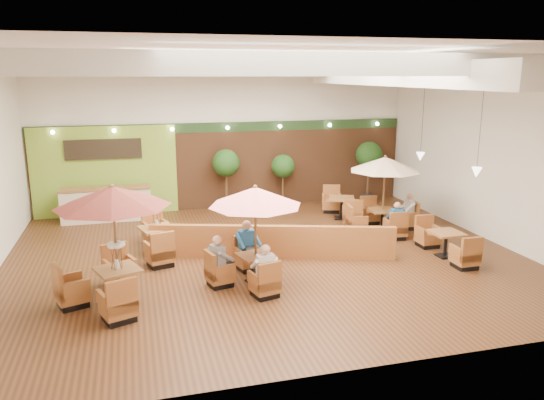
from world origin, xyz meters
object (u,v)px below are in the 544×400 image
object	(u,v)px
table_0	(111,219)
table_4	(446,245)
diner_4	(408,207)
table_5	(341,208)
diner_3	(396,216)
diner_2	(219,256)
diner_0	(265,265)
topiary_1	(283,168)
topiary_0	(226,165)
topiary_2	(369,157)
diner_1	(248,241)
table_1	(253,213)
service_counter	(107,204)
booth_divider	(272,242)
table_2	(384,179)
table_3	(157,237)

from	to	relation	value
table_0	table_4	bearing A→B (deg)	-15.78
table_0	diner_4	distance (m)	9.88
table_5	diner_3	world-z (taller)	diner_3
table_5	diner_2	world-z (taller)	diner_2
table_0	diner_2	distance (m)	2.68
diner_0	diner_2	world-z (taller)	diner_2
diner_0	topiary_1	bearing A→B (deg)	66.55
topiary_0	topiary_1	xyz separation A→B (m)	(2.17, -0.00, -0.20)
topiary_2	diner_1	bearing A→B (deg)	-135.45
table_0	topiary_0	world-z (taller)	table_0
diner_2	diner_3	distance (m)	6.30
diner_1	table_0	bearing A→B (deg)	4.90
table_1	topiary_2	distance (m)	9.40
service_counter	diner_4	xyz separation A→B (m)	(9.58, -3.59, 0.14)
table_4	topiary_2	xyz separation A→B (m)	(0.68, 6.56, 1.45)
table_0	topiary_0	size ratio (longest dim) A/B	1.22
table_5	table_0	bearing A→B (deg)	-124.66
service_counter	diner_3	xyz separation A→B (m)	(8.68, -4.49, 0.14)
booth_divider	topiary_2	bearing A→B (deg)	62.42
table_2	table_4	bearing A→B (deg)	-71.69
diner_0	diner_1	bearing A→B (deg)	85.52
table_0	diner_1	world-z (taller)	table_0
table_2	topiary_0	size ratio (longest dim) A/B	1.07
service_counter	diner_0	bearing A→B (deg)	-64.29
table_4	diner_3	distance (m)	1.98
table_0	table_1	bearing A→B (deg)	-15.15
booth_divider	topiary_0	bearing A→B (deg)	110.13
topiary_2	diner_0	bearing A→B (deg)	-128.21
service_counter	diner_3	bearing A→B (deg)	-27.37
topiary_2	diner_0	size ratio (longest dim) A/B	3.00
table_3	diner_3	world-z (taller)	table_3
topiary_2	diner_1	distance (m)	8.77
topiary_1	diner_3	xyz separation A→B (m)	(2.26, -4.69, -0.79)
table_4	diner_2	distance (m)	6.44
service_counter	table_1	size ratio (longest dim) A/B	1.21
diner_3	table_1	bearing A→B (deg)	-149.23
service_counter	diner_2	size ratio (longest dim) A/B	3.71
booth_divider	diner_3	size ratio (longest dim) A/B	9.42
table_1	diner_3	world-z (taller)	table_1
diner_2	diner_3	size ratio (longest dim) A/B	1.13
diner_2	table_3	bearing A→B (deg)	-177.57
service_counter	booth_divider	world-z (taller)	service_counter
table_1	table_2	distance (m)	5.97
topiary_2	table_3	bearing A→B (deg)	-153.12
diner_3	diner_2	bearing A→B (deg)	-152.39
topiary_1	diner_0	xyz separation A→B (m)	(-2.71, -7.89, -0.76)
table_5	topiary_0	xyz separation A→B (m)	(-3.70, 2.10, 1.35)
topiary_1	topiary_2	xyz separation A→B (m)	(3.50, 0.00, 0.27)
service_counter	table_1	world-z (taller)	table_1
topiary_2	diner_4	distance (m)	3.95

